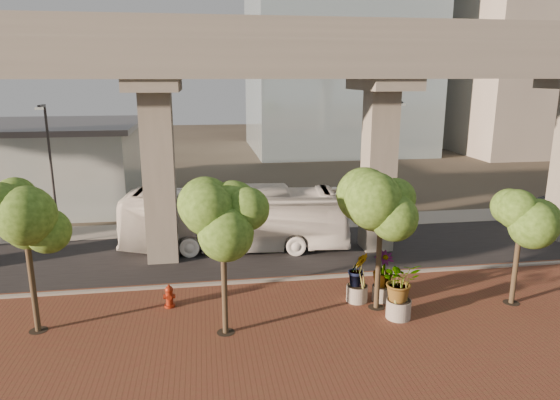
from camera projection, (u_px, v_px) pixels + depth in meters
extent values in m
plane|color=#352F27|center=(278.00, 266.00, 26.23)|extent=(160.00, 160.00, 0.00)
cube|color=brown|center=(311.00, 344.00, 18.55)|extent=(70.00, 13.00, 0.06)
cube|color=black|center=(273.00, 253.00, 28.14)|extent=(90.00, 8.00, 0.04)
cube|color=gray|center=(284.00, 280.00, 24.29)|extent=(70.00, 0.25, 0.16)
cube|color=gray|center=(261.00, 225.00, 33.41)|extent=(90.00, 3.00, 0.06)
cube|color=gray|center=(277.00, 60.00, 24.07)|extent=(72.00, 2.40, 1.80)
cube|color=gray|center=(268.00, 62.00, 27.14)|extent=(72.00, 2.40, 1.80)
cube|color=gray|center=(280.00, 27.00, 22.68)|extent=(72.00, 0.12, 1.00)
cube|color=gray|center=(265.00, 36.00, 27.85)|extent=(72.00, 0.12, 1.00)
cube|color=#A8A298|center=(530.00, 58.00, 63.53)|extent=(18.00, 16.00, 24.00)
imported|color=white|center=(235.00, 219.00, 28.44)|extent=(13.07, 4.45, 3.57)
cylinder|color=maroon|center=(170.00, 305.00, 21.51)|extent=(0.45, 0.45, 0.10)
cylinder|color=maroon|center=(169.00, 298.00, 21.43)|extent=(0.30, 0.30, 0.73)
sphere|color=maroon|center=(169.00, 290.00, 21.34)|extent=(0.35, 0.35, 0.35)
cylinder|color=maroon|center=(169.00, 286.00, 21.30)|extent=(0.10, 0.10, 0.13)
cylinder|color=maroon|center=(169.00, 296.00, 21.41)|extent=(0.50, 0.20, 0.20)
cylinder|color=#A69E96|center=(398.00, 309.00, 20.46)|extent=(1.01, 1.01, 0.79)
imported|color=#2C4C14|center=(400.00, 281.00, 20.16)|extent=(2.24, 2.24, 1.68)
cylinder|color=gray|center=(382.00, 293.00, 22.09)|extent=(0.86, 0.86, 0.67)
imported|color=#2C4C14|center=(383.00, 269.00, 21.81)|extent=(2.11, 2.11, 1.58)
cylinder|color=#9F9A90|center=(357.00, 293.00, 22.00)|extent=(0.93, 0.93, 0.73)
imported|color=#2C4C14|center=(358.00, 269.00, 21.72)|extent=(2.07, 2.07, 1.56)
cylinder|color=#4E412C|center=(33.00, 288.00, 19.07)|extent=(0.22, 0.22, 3.56)
cylinder|color=black|center=(39.00, 330.00, 19.50)|extent=(0.70, 0.70, 0.01)
cylinder|color=#4E412C|center=(225.00, 290.00, 18.94)|extent=(0.22, 0.22, 3.52)
cylinder|color=black|center=(226.00, 332.00, 19.36)|extent=(0.70, 0.70, 0.01)
cylinder|color=#4E412C|center=(378.00, 268.00, 21.03)|extent=(0.22, 0.22, 3.57)
cylinder|color=black|center=(376.00, 307.00, 21.46)|extent=(0.70, 0.70, 0.01)
cylinder|color=#4E412C|center=(515.00, 269.00, 21.50)|extent=(0.22, 0.22, 3.20)
cylinder|color=black|center=(511.00, 303.00, 21.89)|extent=(0.70, 0.70, 0.01)
cylinder|color=#2B2B2F|center=(52.00, 177.00, 28.76)|extent=(0.14, 0.14, 8.10)
cube|color=#2B2B2F|center=(42.00, 106.00, 27.30)|extent=(0.15, 1.01, 0.15)
cube|color=silver|center=(39.00, 108.00, 26.84)|extent=(0.40, 0.20, 0.12)
cylinder|color=#2C2D31|center=(392.00, 166.00, 32.18)|extent=(0.14, 0.14, 8.11)
cube|color=#2C2D31|center=(399.00, 102.00, 30.71)|extent=(0.15, 1.01, 0.15)
cube|color=silver|center=(402.00, 105.00, 30.25)|extent=(0.41, 0.20, 0.12)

